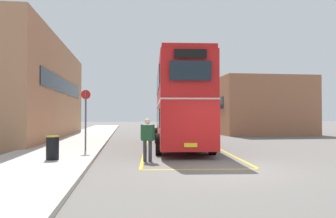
% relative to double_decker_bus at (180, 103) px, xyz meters
% --- Properties ---
extents(ground_plane, '(135.60, 135.60, 0.00)m').
position_rel_double_decker_bus_xyz_m(ground_plane, '(0.28, 7.19, -2.51)').
color(ground_plane, '#66605B').
extents(sidewalk_left, '(4.00, 57.60, 0.14)m').
position_rel_double_decker_bus_xyz_m(sidewalk_left, '(-6.22, 9.59, -2.44)').
color(sidewalk_left, '#B2ADA3').
rests_on(sidewalk_left, ground).
extents(brick_building_left, '(5.25, 19.07, 7.44)m').
position_rel_double_decker_bus_xyz_m(brick_building_left, '(-10.42, 8.36, 1.21)').
color(brick_building_left, '#AD7A56').
rests_on(brick_building_left, ground).
extents(depot_building_right, '(8.57, 14.03, 5.44)m').
position_rel_double_decker_bus_xyz_m(depot_building_right, '(10.03, 15.67, 0.21)').
color(depot_building_right, '#9E6647').
rests_on(depot_building_right, ground).
extents(double_decker_bus, '(3.35, 10.47, 4.75)m').
position_rel_double_decker_bus_xyz_m(double_decker_bus, '(0.00, 0.00, 0.00)').
color(double_decker_bus, black).
rests_on(double_decker_bus, ground).
extents(single_deck_bus, '(3.22, 8.47, 3.02)m').
position_rel_double_decker_bus_xyz_m(single_deck_bus, '(3.56, 20.31, -0.87)').
color(single_deck_bus, black).
rests_on(single_deck_bus, ground).
extents(pedestrian_boarding, '(0.54, 0.37, 1.69)m').
position_rel_double_decker_bus_xyz_m(pedestrian_boarding, '(-2.13, -5.10, -1.54)').
color(pedestrian_boarding, '#2D2D38').
rests_on(pedestrian_boarding, ground).
extents(litter_bin, '(0.50, 0.50, 0.90)m').
position_rel_double_decker_bus_xyz_m(litter_bin, '(-5.72, -5.09, -1.92)').
color(litter_bin, black).
rests_on(litter_bin, sidewalk_left).
extents(bus_stop_sign, '(0.43, 0.15, 2.87)m').
position_rel_double_decker_bus_xyz_m(bus_stop_sign, '(-4.86, -2.23, -0.66)').
color(bus_stop_sign, '#4C4C51').
rests_on(bus_stop_sign, sidewalk_left).
extents(bay_marking_yellow, '(5.11, 12.63, 0.01)m').
position_rel_double_decker_bus_xyz_m(bay_marking_yellow, '(-0.07, -1.91, -2.51)').
color(bay_marking_yellow, gold).
rests_on(bay_marking_yellow, ground).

